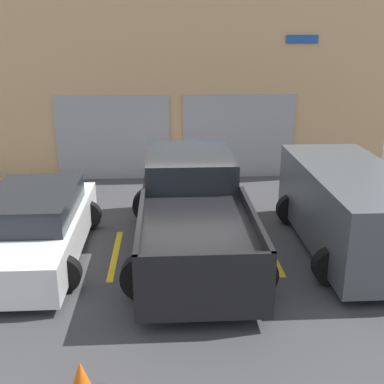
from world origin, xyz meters
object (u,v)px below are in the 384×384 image
(sedan_white, at_px, (33,227))
(sedan_side, at_px, (350,207))
(pickup_truck, at_px, (193,210))
(traffic_cone, at_px, (81,383))

(sedan_white, bearing_deg, sedan_side, -0.20)
(pickup_truck, height_order, sedan_side, pickup_truck)
(pickup_truck, distance_m, traffic_cone, 4.53)
(sedan_side, bearing_deg, sedan_white, 179.80)
(pickup_truck, relative_size, sedan_side, 1.22)
(sedan_side, bearing_deg, pickup_truck, 174.72)
(sedan_white, distance_m, sedan_side, 6.17)
(pickup_truck, bearing_deg, traffic_cone, -110.25)
(pickup_truck, height_order, sedan_white, pickup_truck)
(sedan_white, height_order, traffic_cone, sedan_white)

